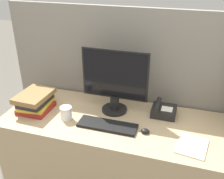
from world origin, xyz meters
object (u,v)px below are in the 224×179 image
keyboard (108,125)px  book_stack (35,101)px  desk_telephone (163,110)px  coffee_cup (66,113)px  monitor (115,82)px  mouse (145,131)px

keyboard → book_stack: 0.62m
book_stack → desk_telephone: (0.96, 0.22, -0.04)m
keyboard → coffee_cup: (-0.32, 0.00, 0.04)m
monitor → keyboard: size_ratio=1.19×
monitor → keyboard: (0.02, -0.23, -0.23)m
monitor → coffee_cup: size_ratio=5.03×
mouse → desk_telephone: bearing=72.3°
keyboard → book_stack: book_stack is taller
monitor → coffee_cup: 0.43m
monitor → keyboard: bearing=-85.7°
book_stack → mouse: bearing=-3.1°
coffee_cup → desk_telephone: bearing=21.7°
monitor → mouse: monitor is taller
mouse → desk_telephone: desk_telephone is taller
mouse → book_stack: bearing=176.9°
keyboard → desk_telephone: size_ratio=2.32×
keyboard → mouse: bearing=1.1°
monitor → desk_telephone: bearing=6.8°
mouse → book_stack: book_stack is taller
book_stack → desk_telephone: size_ratio=1.66×
keyboard → coffee_cup: 0.33m
monitor → book_stack: 0.64m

